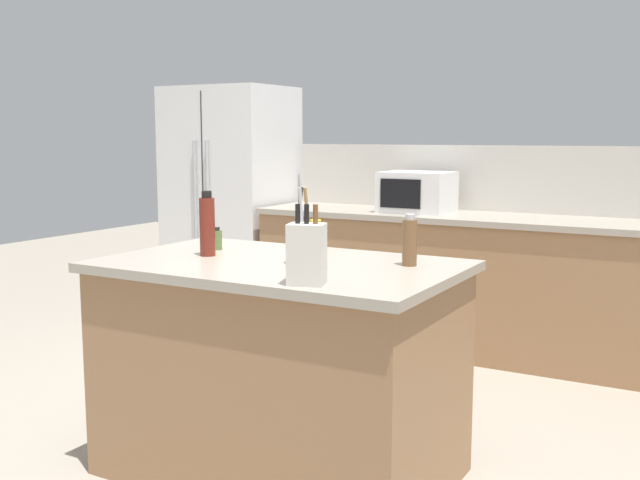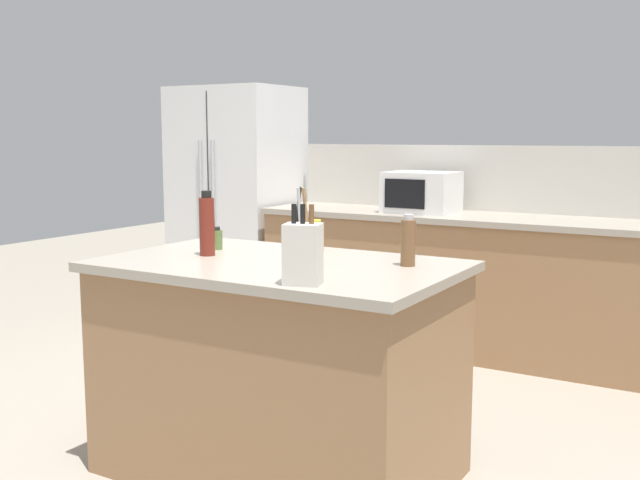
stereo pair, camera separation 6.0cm
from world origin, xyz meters
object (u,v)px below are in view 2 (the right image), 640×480
(knife_block, at_px, (303,253))
(spice_jar_oregano, at_px, (216,239))
(microwave, at_px, (421,192))
(utensil_crock, at_px, (301,244))
(refrigerator, at_px, (237,203))
(vinegar_bottle, at_px, (207,225))
(honey_jar, at_px, (316,236))
(pepper_grinder, at_px, (408,242))

(knife_block, xyz_separation_m, spice_jar_oregano, (-0.79, 0.50, -0.06))
(microwave, distance_m, utensil_crock, 2.23)
(refrigerator, bearing_deg, microwave, -1.81)
(microwave, height_order, vinegar_bottle, vinegar_bottle)
(microwave, height_order, spice_jar_oregano, microwave)
(spice_jar_oregano, bearing_deg, honey_jar, 23.64)
(utensil_crock, bearing_deg, microwave, 100.07)
(spice_jar_oregano, distance_m, vinegar_bottle, 0.20)
(honey_jar, relative_size, vinegar_bottle, 0.51)
(spice_jar_oregano, distance_m, pepper_grinder, 0.96)
(microwave, distance_m, pepper_grinder, 2.17)
(microwave, distance_m, vinegar_bottle, 2.22)
(vinegar_bottle, bearing_deg, refrigerator, 124.11)
(honey_jar, bearing_deg, refrigerator, 134.54)
(refrigerator, xyz_separation_m, knife_block, (2.25, -2.61, 0.13))
(spice_jar_oregano, bearing_deg, utensil_crock, -13.91)
(spice_jar_oregano, bearing_deg, pepper_grinder, 2.54)
(utensil_crock, bearing_deg, vinegar_bottle, -176.83)
(utensil_crock, height_order, spice_jar_oregano, utensil_crock)
(refrigerator, bearing_deg, honey_jar, -45.46)
(knife_block, distance_m, vinegar_bottle, 0.79)
(microwave, relative_size, vinegar_bottle, 1.62)
(honey_jar, bearing_deg, pepper_grinder, -15.46)
(refrigerator, height_order, honey_jar, refrigerator)
(refrigerator, xyz_separation_m, vinegar_bottle, (1.54, -2.27, 0.15))
(microwave, distance_m, knife_block, 2.63)
(refrigerator, height_order, pepper_grinder, refrigerator)
(microwave, xyz_separation_m, honey_jar, (0.26, -1.87, -0.07))
(refrigerator, relative_size, microwave, 3.94)
(utensil_crock, distance_m, vinegar_bottle, 0.48)
(knife_block, distance_m, utensil_crock, 0.43)
(knife_block, xyz_separation_m, vinegar_bottle, (-0.71, 0.34, 0.02))
(microwave, xyz_separation_m, knife_block, (0.62, -2.56, -0.03))
(pepper_grinder, bearing_deg, honey_jar, 164.54)
(utensil_crock, distance_m, honey_jar, 0.35)
(microwave, xyz_separation_m, spice_jar_oregano, (-0.17, -2.06, -0.09))
(utensil_crock, xyz_separation_m, pepper_grinder, (0.40, 0.18, 0.02))
(vinegar_bottle, bearing_deg, pepper_grinder, 13.25)
(honey_jar, xyz_separation_m, pepper_grinder, (0.53, -0.15, 0.03))
(utensil_crock, bearing_deg, honey_jar, 111.07)
(pepper_grinder, relative_size, vinegar_bottle, 0.74)
(spice_jar_oregano, relative_size, honey_jar, 0.72)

